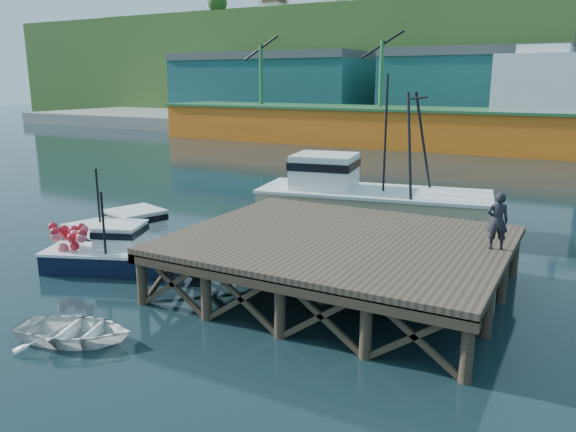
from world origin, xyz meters
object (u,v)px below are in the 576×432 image
Objects in this scene: boat_black at (120,236)px; dockworker at (498,221)px; boat_navy at (114,253)px; trawler at (368,197)px; dinghy at (74,330)px.

boat_black is 16.78m from dockworker.
trawler is (7.03, 11.76, 0.98)m from boat_navy.
trawler is 17.74m from dinghy.
boat_navy is 1.64× the size of dinghy.
dockworker reaches higher than boat_navy.
dinghy is at bearing -35.77° from boat_black.
dockworker reaches higher than dinghy.
boat_black reaches higher than dinghy.
boat_black reaches higher than boat_navy.
trawler reaches higher than boat_black.
boat_navy is 15.44m from dockworker.
boat_black is 13.10m from trawler.
trawler is 3.50× the size of dinghy.
boat_navy is 6.95m from dinghy.
dinghy is 1.81× the size of dockworker.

